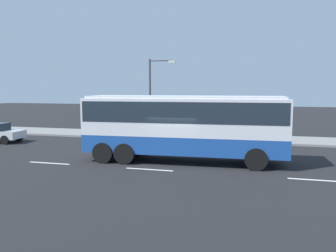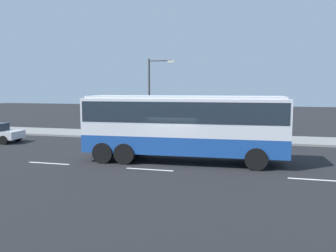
# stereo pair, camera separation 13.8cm
# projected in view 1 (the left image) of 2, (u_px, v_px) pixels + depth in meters

# --- Properties ---
(ground_plane) EXTENTS (120.00, 120.00, 0.00)m
(ground_plane) POSITION_uv_depth(u_px,v_px,m) (176.00, 163.00, 18.35)
(ground_plane) COLOR black
(sidewalk_curb) EXTENTS (80.00, 4.00, 0.15)m
(sidewalk_curb) POSITION_uv_depth(u_px,v_px,m) (203.00, 137.00, 27.23)
(sidewalk_curb) COLOR gray
(sidewalk_curb) RESTS_ON ground_plane
(lane_centreline) EXTENTS (30.60, 0.16, 0.01)m
(lane_centreline) POSITION_uv_depth(u_px,v_px,m) (108.00, 167.00, 17.40)
(lane_centreline) COLOR white
(lane_centreline) RESTS_ON ground_plane
(coach_bus) EXTENTS (10.82, 3.19, 3.56)m
(coach_bus) POSITION_uv_depth(u_px,v_px,m) (184.00, 121.00, 18.38)
(coach_bus) COLOR #1E4C9E
(coach_bus) RESTS_ON ground_plane
(pedestrian_near_curb) EXTENTS (0.32, 0.32, 1.50)m
(pedestrian_near_curb) POSITION_uv_depth(u_px,v_px,m) (184.00, 127.00, 26.13)
(pedestrian_near_curb) COLOR #38334C
(pedestrian_near_curb) RESTS_ON sidewalk_curb
(pedestrian_at_crossing) EXTENTS (0.32, 0.32, 1.66)m
(pedestrian_at_crossing) POSITION_uv_depth(u_px,v_px,m) (248.00, 126.00, 25.75)
(pedestrian_at_crossing) COLOR black
(pedestrian_at_crossing) RESTS_ON sidewalk_curb
(street_lamp) EXTENTS (2.06, 0.24, 6.01)m
(street_lamp) POSITION_uv_depth(u_px,v_px,m) (153.00, 92.00, 26.03)
(street_lamp) COLOR #47474C
(street_lamp) RESTS_ON sidewalk_curb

